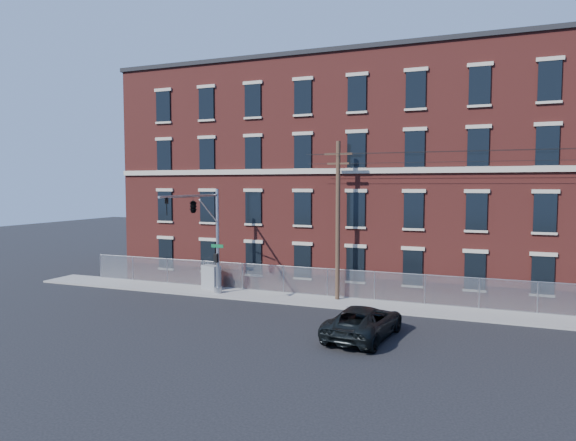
% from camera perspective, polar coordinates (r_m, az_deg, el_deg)
% --- Properties ---
extents(ground, '(140.00, 140.00, 0.00)m').
position_cam_1_polar(ground, '(28.36, -1.53, -11.08)').
color(ground, black).
rests_on(ground, ground).
extents(sidewalk, '(65.00, 3.00, 0.12)m').
position_cam_1_polar(sidewalk, '(31.16, 23.52, -9.92)').
color(sidewalk, gray).
rests_on(sidewalk, ground).
extents(mill_building, '(55.30, 14.32, 16.30)m').
position_cam_1_polar(mill_building, '(39.22, 23.33, 4.80)').
color(mill_building, maroon).
rests_on(mill_building, ground).
extents(chain_link_fence, '(59.06, 0.06, 1.85)m').
position_cam_1_polar(chain_link_fence, '(32.22, 23.48, -7.65)').
color(chain_link_fence, '#A5A8AD').
rests_on(chain_link_fence, ground).
extents(traffic_signal_mast, '(0.90, 6.75, 7.00)m').
position_cam_1_polar(traffic_signal_mast, '(32.12, -9.95, 0.39)').
color(traffic_signal_mast, '#9EA0A5').
rests_on(traffic_signal_mast, ground).
extents(utility_pole_near, '(1.80, 0.28, 10.00)m').
position_cam_1_polar(utility_pole_near, '(32.10, 5.62, 0.34)').
color(utility_pole_near, '#4D3626').
rests_on(utility_pole_near, ground).
extents(pickup_truck, '(3.30, 5.89, 1.56)m').
position_cam_1_polar(pickup_truck, '(25.27, 8.51, -11.19)').
color(pickup_truck, black).
rests_on(pickup_truck, ground).
extents(utility_cabinet, '(1.47, 1.04, 1.67)m').
position_cam_1_polar(utility_cabinet, '(36.00, -8.63, -6.33)').
color(utility_cabinet, slate).
rests_on(utility_cabinet, sidewalk).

